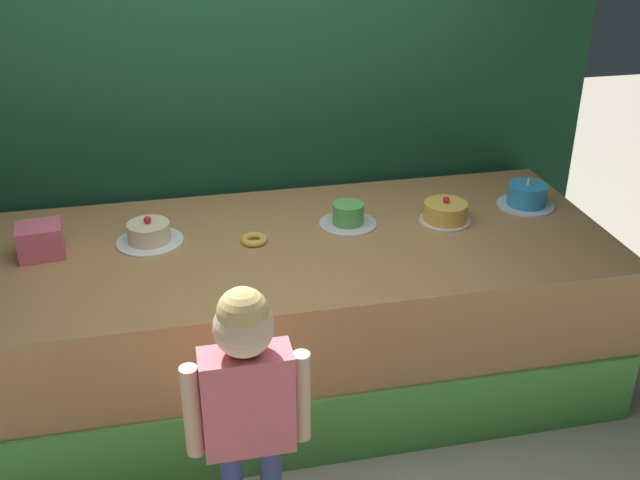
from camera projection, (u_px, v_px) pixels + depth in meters
name	position (u px, v px, depth m)	size (l,w,h in m)	color
ground_plane	(281.00, 469.00, 3.46)	(12.00, 12.00, 0.00)	#BCB29E
stage_platform	(258.00, 318.00, 3.83)	(3.49, 1.31, 0.83)	#B27F4C
curtain_backdrop	(232.00, 86.00, 4.04)	(4.10, 0.08, 2.81)	#19472D
child_figure	(247.00, 392.00, 2.72)	(0.47, 0.21, 1.21)	#3F4C8C
pink_box	(40.00, 240.00, 3.52)	(0.20, 0.18, 0.15)	#E96480
donut	(254.00, 239.00, 3.66)	(0.13, 0.13, 0.03)	#F2BF4C
cake_left	(149.00, 234.00, 3.65)	(0.32, 0.32, 0.14)	white
cake_center	(348.00, 216.00, 3.83)	(0.29, 0.29, 0.11)	silver
cake_right	(445.00, 212.00, 3.86)	(0.26, 0.26, 0.14)	silver
cake_far_right	(527.00, 196.00, 4.03)	(0.30, 0.30, 0.17)	silver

